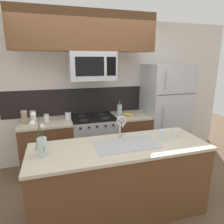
{
  "coord_description": "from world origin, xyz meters",
  "views": [
    {
      "loc": [
        -0.65,
        -2.42,
        1.9
      ],
      "look_at": [
        0.16,
        0.27,
        1.16
      ],
      "focal_mm": 32.0,
      "sensor_mm": 36.0,
      "label": 1
    }
  ],
  "objects_px": {
    "storage_jar_squat": "(68,115)",
    "microwave": "(92,66)",
    "refrigerator": "(164,112)",
    "storage_jar_tall": "(24,117)",
    "french_press": "(120,109)",
    "flower_vase": "(41,144)",
    "stove_range": "(94,141)",
    "spare_glass": "(174,134)",
    "banana_bunch": "(129,115)",
    "sink_faucet": "(121,124)",
    "drinking_glass": "(162,135)",
    "storage_jar_medium": "(33,117)",
    "storage_jar_short": "(47,118)"
  },
  "relations": [
    {
      "from": "storage_jar_squat",
      "to": "microwave",
      "type": "bearing_deg",
      "value": -6.94
    },
    {
      "from": "refrigerator",
      "to": "storage_jar_tall",
      "type": "relative_size",
      "value": 8.62
    },
    {
      "from": "french_press",
      "to": "flower_vase",
      "type": "height_order",
      "value": "flower_vase"
    },
    {
      "from": "flower_vase",
      "to": "refrigerator",
      "type": "bearing_deg",
      "value": 29.94
    },
    {
      "from": "stove_range",
      "to": "french_press",
      "type": "bearing_deg",
      "value": 6.75
    },
    {
      "from": "spare_glass",
      "to": "storage_jar_squat",
      "type": "bearing_deg",
      "value": 135.82
    },
    {
      "from": "french_press",
      "to": "storage_jar_squat",
      "type": "bearing_deg",
      "value": -178.23
    },
    {
      "from": "banana_bunch",
      "to": "french_press",
      "type": "height_order",
      "value": "french_press"
    },
    {
      "from": "french_press",
      "to": "spare_glass",
      "type": "xyz_separation_m",
      "value": [
        0.33,
        -1.26,
        -0.05
      ]
    },
    {
      "from": "refrigerator",
      "to": "sink_faucet",
      "type": "distance_m",
      "value": 1.67
    },
    {
      "from": "flower_vase",
      "to": "storage_jar_tall",
      "type": "bearing_deg",
      "value": 103.88
    },
    {
      "from": "refrigerator",
      "to": "storage_jar_tall",
      "type": "distance_m",
      "value": 2.53
    },
    {
      "from": "french_press",
      "to": "drinking_glass",
      "type": "distance_m",
      "value": 1.3
    },
    {
      "from": "banana_bunch",
      "to": "storage_jar_medium",
      "type": "bearing_deg",
      "value": 177.05
    },
    {
      "from": "banana_bunch",
      "to": "flower_vase",
      "type": "height_order",
      "value": "flower_vase"
    },
    {
      "from": "storage_jar_squat",
      "to": "sink_faucet",
      "type": "bearing_deg",
      "value": -61.73
    },
    {
      "from": "storage_jar_tall",
      "to": "spare_glass",
      "type": "xyz_separation_m",
      "value": [
        1.95,
        -1.18,
        -0.06
      ]
    },
    {
      "from": "storage_jar_squat",
      "to": "drinking_glass",
      "type": "height_order",
      "value": "storage_jar_squat"
    },
    {
      "from": "french_press",
      "to": "sink_faucet",
      "type": "xyz_separation_m",
      "value": [
        -0.36,
        -1.11,
        0.1
      ]
    },
    {
      "from": "storage_jar_squat",
      "to": "flower_vase",
      "type": "height_order",
      "value": "flower_vase"
    },
    {
      "from": "storage_jar_medium",
      "to": "drinking_glass",
      "type": "xyz_separation_m",
      "value": [
        1.63,
        -1.26,
        -0.03
      ]
    },
    {
      "from": "microwave",
      "to": "flower_vase",
      "type": "height_order",
      "value": "microwave"
    },
    {
      "from": "stove_range",
      "to": "storage_jar_medium",
      "type": "bearing_deg",
      "value": 178.66
    },
    {
      "from": "refrigerator",
      "to": "drinking_glass",
      "type": "relative_size",
      "value": 14.09
    },
    {
      "from": "storage_jar_squat",
      "to": "banana_bunch",
      "type": "relative_size",
      "value": 0.76
    },
    {
      "from": "storage_jar_tall",
      "to": "storage_jar_short",
      "type": "bearing_deg",
      "value": 5.75
    },
    {
      "from": "refrigerator",
      "to": "spare_glass",
      "type": "distance_m",
      "value": 1.35
    },
    {
      "from": "french_press",
      "to": "flower_vase",
      "type": "relative_size",
      "value": 0.56
    },
    {
      "from": "stove_range",
      "to": "microwave",
      "type": "bearing_deg",
      "value": -89.84
    },
    {
      "from": "storage_jar_tall",
      "to": "drinking_glass",
      "type": "relative_size",
      "value": 1.63
    },
    {
      "from": "storage_jar_short",
      "to": "drinking_glass",
      "type": "bearing_deg",
      "value": -41.33
    },
    {
      "from": "refrigerator",
      "to": "storage_jar_squat",
      "type": "xyz_separation_m",
      "value": [
        -1.85,
        0.01,
        0.07
      ]
    },
    {
      "from": "stove_range",
      "to": "storage_jar_tall",
      "type": "distance_m",
      "value": 1.24
    },
    {
      "from": "refrigerator",
      "to": "drinking_glass",
      "type": "distance_m",
      "value": 1.48
    },
    {
      "from": "storage_jar_medium",
      "to": "banana_bunch",
      "type": "bearing_deg",
      "value": -2.95
    },
    {
      "from": "storage_jar_tall",
      "to": "sink_faucet",
      "type": "distance_m",
      "value": 1.63
    },
    {
      "from": "storage_jar_squat",
      "to": "spare_glass",
      "type": "distance_m",
      "value": 1.77
    },
    {
      "from": "storage_jar_squat",
      "to": "french_press",
      "type": "xyz_separation_m",
      "value": [
        0.94,
        0.03,
        0.03
      ]
    },
    {
      "from": "refrigerator",
      "to": "sink_faucet",
      "type": "relative_size",
      "value": 5.95
    },
    {
      "from": "microwave",
      "to": "storage_jar_tall",
      "type": "bearing_deg",
      "value": 179.97
    },
    {
      "from": "spare_glass",
      "to": "storage_jar_short",
      "type": "bearing_deg",
      "value": 143.11
    },
    {
      "from": "stove_range",
      "to": "banana_bunch",
      "type": "relative_size",
      "value": 4.9
    },
    {
      "from": "storage_jar_short",
      "to": "microwave",
      "type": "bearing_deg",
      "value": -2.5
    },
    {
      "from": "microwave",
      "to": "storage_jar_squat",
      "type": "xyz_separation_m",
      "value": [
        -0.43,
        0.05,
        -0.81
      ]
    },
    {
      "from": "sink_faucet",
      "to": "flower_vase",
      "type": "distance_m",
      "value": 0.98
    },
    {
      "from": "storage_jar_medium",
      "to": "storage_jar_squat",
      "type": "xyz_separation_m",
      "value": [
        0.56,
        0.01,
        -0.02
      ]
    },
    {
      "from": "refrigerator",
      "to": "storage_jar_squat",
      "type": "relative_size",
      "value": 12.61
    },
    {
      "from": "storage_jar_squat",
      "to": "drinking_glass",
      "type": "distance_m",
      "value": 1.66
    },
    {
      "from": "drinking_glass",
      "to": "flower_vase",
      "type": "height_order",
      "value": "flower_vase"
    },
    {
      "from": "storage_jar_short",
      "to": "sink_faucet",
      "type": "height_order",
      "value": "sink_faucet"
    }
  ]
}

